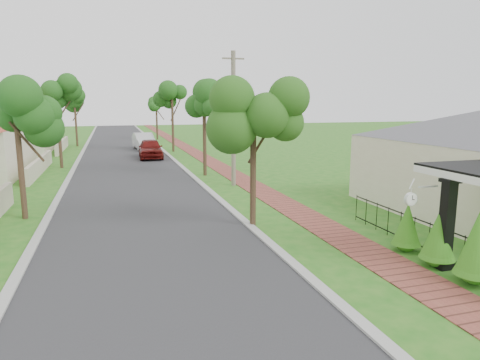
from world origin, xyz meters
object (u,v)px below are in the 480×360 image
porch_post (446,229)px  parked_car_red (151,149)px  parked_car_white (144,141)px  utility_pole (233,119)px  near_tree (253,116)px  station_clock (412,198)px

porch_post → parked_car_red: porch_post is taller
parked_car_white → utility_pole: 20.81m
porch_post → utility_pole: 13.68m
parked_car_white → near_tree: bearing=-91.5°
near_tree → station_clock: bearing=-60.0°
parked_car_white → utility_pole: (3.30, -20.35, 2.87)m
parked_car_red → station_clock: 26.62m
parked_car_red → utility_pole: bearing=-73.7°
parked_car_white → utility_pole: utility_pole is taller
porch_post → station_clock: 1.25m
parked_car_red → near_tree: (1.80, -21.15, 3.25)m
porch_post → utility_pole: bearing=99.6°
utility_pole → parked_car_red: bearing=103.9°
near_tree → porch_post: bearing=-55.4°
parked_car_red → utility_pole: 14.02m
near_tree → parked_car_red: bearing=94.9°
station_clock → porch_post: bearing=-25.1°
parked_car_red → near_tree: size_ratio=0.92×
near_tree → station_clock: near_tree is taller
station_clock → parked_car_red: bearing=100.2°
parked_car_white → near_tree: 28.42m
parked_car_red → parked_car_white: bearing=92.4°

